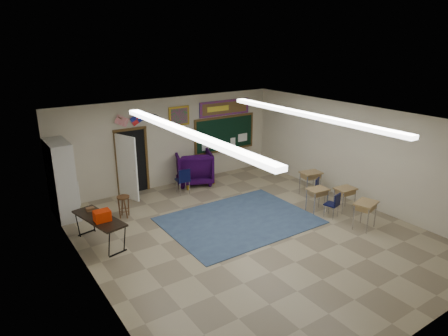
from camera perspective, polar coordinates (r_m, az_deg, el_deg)
floor at (r=10.56m, az=3.88°, el=-9.36°), size 9.00×9.00×0.00m
back_wall at (r=13.61m, az=-7.68°, el=3.71°), size 8.00×0.04×3.00m
front_wall at (r=7.31m, az=26.78°, el=-11.61°), size 8.00×0.04×3.00m
left_wall at (r=8.29m, az=-18.50°, el=-6.94°), size 0.04×9.00×3.00m
right_wall at (r=12.71m, az=18.44°, el=1.86°), size 0.04×9.00×3.00m
ceiling at (r=9.55m, az=4.26°, el=6.79°), size 8.00×9.00×0.04m
area_rug at (r=11.24m, az=2.17°, el=-7.49°), size 4.00×3.00×0.02m
fluorescent_strips at (r=9.56m, az=4.26°, el=6.44°), size 3.86×6.00×0.10m
doorway at (r=13.03m, az=-13.20°, el=0.69°), size 1.10×0.89×2.16m
chalkboard at (r=14.67m, az=0.12°, el=4.79°), size 2.55×0.14×1.30m
bulletin_board at (r=14.47m, az=0.11°, el=8.59°), size 2.10×0.05×0.55m
framed_art_print at (r=13.55m, az=-6.43°, el=7.38°), size 0.75×0.05×0.65m
wall_clock at (r=13.17m, az=-9.92°, el=6.90°), size 0.32×0.05×0.32m
wall_flags at (r=12.80m, az=-13.38°, el=6.95°), size 1.16×0.06×0.70m
storage_cabinet at (r=12.00m, az=-22.17°, el=-1.56°), size 0.59×1.25×2.20m
wingback_armchair at (r=13.88m, az=-4.36°, el=0.11°), size 1.58×1.60×1.14m
student_chair_reading at (r=13.03m, az=-5.92°, el=-1.81°), size 0.48×0.48×0.87m
student_chair_desk_a at (r=11.71m, az=15.11°, el=-5.12°), size 0.45×0.45×0.74m
student_chair_desk_b at (r=12.65m, az=13.81°, el=-3.17°), size 0.51×0.51×0.75m
student_desk_front_left at (r=11.97m, az=13.15°, el=-4.29°), size 0.63×0.49×0.71m
student_desk_front_right at (r=13.16m, az=12.23°, el=-1.96°), size 0.71×0.58×0.77m
student_desk_back_left at (r=11.28m, az=19.47°, el=-6.19°), size 0.73×0.62×0.76m
student_desk_back_right at (r=12.23m, az=16.84°, el=-4.12°), size 0.62×0.48×0.71m
folding_table at (r=10.38m, az=-17.26°, el=-8.37°), size 0.91×1.77×0.96m
wooden_stool at (r=11.68m, az=-14.12°, el=-5.33°), size 0.35×0.35×0.63m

